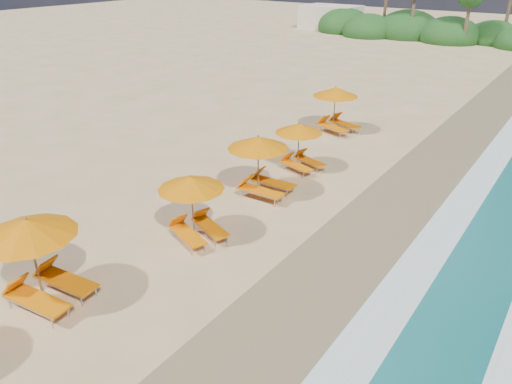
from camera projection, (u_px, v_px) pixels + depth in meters
The scene contains 10 objects.
ground at pixel (256, 223), 16.97m from camera, with size 160.00×160.00×0.00m, color #D7B17E.
wet_sand at pixel (363, 260), 14.89m from camera, with size 4.00×160.00×0.01m, color #846F4F.
surf_foam at pixel (454, 291), 13.48m from camera, with size 4.00×160.00×0.01m.
station_1 at pixel (38, 256), 12.57m from camera, with size 2.88×2.72×2.50m.
station_2 at pixel (195, 204), 15.59m from camera, with size 2.82×2.77×2.19m.
station_3 at pixel (262, 162), 18.49m from camera, with size 2.64×2.46×2.39m.
station_4 at pixel (301, 144), 20.82m from camera, with size 2.60×2.53×2.07m.
station_5 at pixel (337, 107), 25.35m from camera, with size 3.02×2.94×2.39m.
treeline at pixel (416, 29), 55.21m from camera, with size 25.80×8.80×9.74m.
beach_building at pixel (331, 17), 63.13m from camera, with size 7.00×5.00×2.80m, color beige.
Camera 1 is at (8.54, -12.11, 8.34)m, focal length 34.24 mm.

